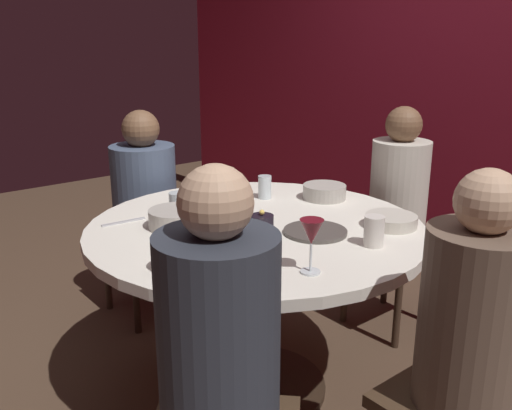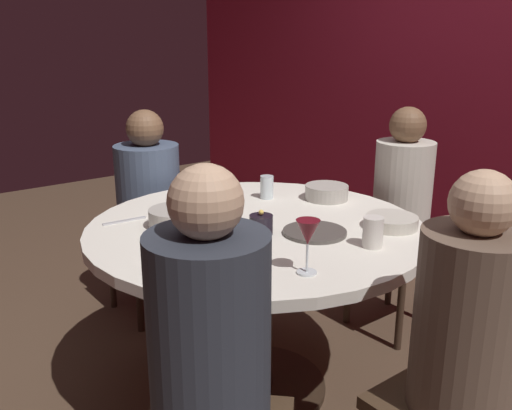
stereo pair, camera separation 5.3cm
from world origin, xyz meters
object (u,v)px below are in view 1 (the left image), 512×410
candle_holder (262,224)px  bowl_small_white (176,218)px  bowl_salad_center (324,192)px  cup_by_right_diner (178,203)px  wine_glass (311,234)px  dinner_plate (315,232)px  seated_diner_left (144,191)px  cup_center_front (265,187)px  bowl_serving_large (391,221)px  cell_phone (218,191)px  seated_diner_right (472,327)px  cup_near_candle (196,196)px  bowl_sauce_side (174,259)px  cup_by_left_diner (374,231)px  dining_table (256,261)px  seated_diner_front_right (219,350)px  seated_diner_back (398,196)px

candle_holder → bowl_small_white: 0.34m
bowl_salad_center → cup_by_right_diner: bearing=-109.8°
wine_glass → dinner_plate: wine_glass is taller
seated_diner_left → bowl_small_white: 0.81m
wine_glass → cup_center_front: wine_glass is taller
seated_diner_left → bowl_serving_large: bearing=17.1°
candle_holder → cell_phone: candle_holder is taller
seated_diner_right → bowl_salad_center: bearing=-24.8°
cup_near_candle → cup_by_right_diner: size_ratio=1.19×
cup_near_candle → candle_holder: bearing=1.5°
bowl_salad_center → bowl_sauce_side: 0.99m
seated_diner_right → bowl_sauce_side: size_ratio=8.77×
bowl_sauce_side → cup_by_left_diner: size_ratio=1.19×
seated_diner_right → cell_phone: (-1.43, 0.17, 0.05)m
candle_holder → dinner_plate: candle_holder is taller
cup_center_front → seated_diner_left: bearing=-158.1°
dinner_plate → dining_table: bearing=-154.1°
candle_holder → cell_phone: size_ratio=0.68×
seated_diner_front_right → bowl_sauce_side: size_ratio=9.13×
bowl_serving_large → cup_by_left_diner: 0.24m
seated_diner_back → dinner_plate: size_ratio=4.77×
seated_diner_right → bowl_small_white: size_ratio=5.37×
dining_table → wine_glass: size_ratio=7.59×
cell_phone → cup_center_front: (0.23, 0.10, 0.05)m
seated_diner_right → bowl_salad_center: seated_diner_right is taller
seated_diner_left → cell_phone: seated_diner_left is taller
cup_near_candle → cup_by_left_diner: (0.78, 0.24, 0.00)m
seated_diner_front_right → cup_near_candle: (-0.96, 0.57, 0.08)m
dining_table → dinner_plate: size_ratio=5.55×
dinner_plate → cell_phone: size_ratio=1.72×
seated_diner_left → bowl_sauce_side: 1.21m
bowl_sauce_side → cup_near_candle: (-0.51, 0.42, 0.02)m
cell_phone → bowl_serving_large: bowl_serving_large is taller
seated_diner_back → seated_diner_front_right: 1.67m
seated_diner_back → cell_phone: 0.90m
dinner_plate → seated_diner_left: bearing=-174.6°
bowl_sauce_side → wine_glass: bearing=47.3°
seated_diner_front_right → candle_holder: 0.79m
seated_diner_right → cup_by_right_diner: bearing=7.6°
seated_diner_left → cup_by_left_diner: (1.37, 0.17, 0.11)m
dining_table → seated_diner_left: size_ratio=1.20×
cup_by_right_diner → bowl_serving_large: bearing=40.1°
seated_diner_front_right → wine_glass: size_ratio=6.80×
candle_holder → cup_by_left_diner: bearing=33.1°
dining_table → cell_phone: bearing=161.3°
cup_near_candle → bowl_serving_large: bearing=33.6°
candle_holder → cup_by_right_diner: size_ratio=1.04×
candle_holder → wine_glass: wine_glass is taller
seated_diner_back → cup_center_front: seated_diner_back is taller
dinner_plate → cup_near_candle: (-0.56, -0.17, 0.05)m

